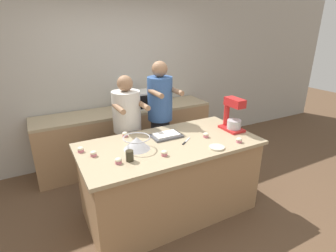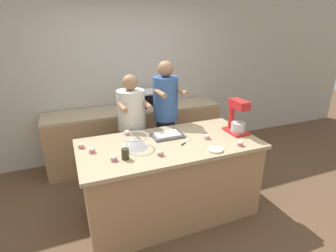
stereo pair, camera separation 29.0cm
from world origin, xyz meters
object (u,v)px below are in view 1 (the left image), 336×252
object	(u,v)px
mixing_bowl	(137,143)
small_plate	(217,147)
microwave_oven	(137,100)
cupcake_5	(125,134)
person_right	(160,121)
cupcake_0	(93,154)
cupcake_6	(164,153)
cupcake_2	(206,135)
person_left	(128,133)
baking_tray	(166,135)
cupcake_4	(81,149)
stand_mixer	(233,116)
cupcake_1	(239,140)
drinking_glass	(130,156)
knife	(186,142)
cupcake_3	(118,161)

from	to	relation	value
mixing_bowl	small_plate	distance (m)	0.85
microwave_oven	cupcake_5	xyz separation A→B (m)	(-0.57, -1.06, -0.09)
person_right	cupcake_0	xyz separation A→B (m)	(-1.07, -0.64, 0.04)
cupcake_5	cupcake_6	world-z (taller)	same
cupcake_2	cupcake_6	size ratio (longest dim) A/B	1.00
person_left	cupcake_0	world-z (taller)	person_left
microwave_oven	cupcake_0	world-z (taller)	microwave_oven
baking_tray	small_plate	size ratio (longest dim) A/B	2.11
person_right	cupcake_4	xyz separation A→B (m)	(-1.16, -0.48, 0.04)
small_plate	cupcake_6	size ratio (longest dim) A/B	2.59
cupcake_6	cupcake_5	bearing A→B (deg)	105.57
stand_mixer	small_plate	world-z (taller)	stand_mixer
stand_mixer	cupcake_1	bearing A→B (deg)	-118.78
drinking_glass	cupcake_2	size ratio (longest dim) A/B	1.66
microwave_oven	knife	xyz separation A→B (m)	(-0.02, -1.53, -0.12)
cupcake_1	cupcake_3	bearing A→B (deg)	172.65
mixing_bowl	cupcake_4	xyz separation A→B (m)	(-0.54, 0.20, -0.04)
cupcake_2	cupcake_6	distance (m)	0.67
baking_tray	mixing_bowl	bearing A→B (deg)	-162.24
person_right	cupcake_5	world-z (taller)	person_right
cupcake_0	cupcake_6	size ratio (longest dim) A/B	1.00
person_right	small_plate	xyz separation A→B (m)	(0.14, -1.08, 0.02)
small_plate	cupcake_4	xyz separation A→B (m)	(-1.30, 0.59, 0.02)
cupcake_2	stand_mixer	bearing A→B (deg)	5.56
baking_tray	cupcake_2	world-z (taller)	cupcake_2
drinking_glass	cupcake_3	size ratio (longest dim) A/B	1.66
cupcake_3	cupcake_4	xyz separation A→B (m)	(-0.27, 0.42, 0.00)
drinking_glass	cupcake_0	distance (m)	0.39
baking_tray	cupcake_0	xyz separation A→B (m)	(-0.87, -0.09, 0.01)
stand_mixer	cupcake_1	distance (m)	0.41
mixing_bowl	knife	world-z (taller)	mixing_bowl
person_left	stand_mixer	size ratio (longest dim) A/B	3.86
baking_tray	microwave_oven	size ratio (longest dim) A/B	0.66
drinking_glass	cupcake_6	distance (m)	0.35
mixing_bowl	knife	bearing A→B (deg)	-9.65
microwave_oven	cupcake_4	distance (m)	1.66
cupcake_1	cupcake_6	size ratio (longest dim) A/B	1.00
person_right	microwave_oven	world-z (taller)	person_right
baking_tray	cupcake_6	xyz separation A→B (m)	(-0.24, -0.42, 0.01)
cupcake_2	cupcake_4	world-z (taller)	same
stand_mixer	cupcake_6	world-z (taller)	stand_mixer
person_right	cupcake_6	world-z (taller)	person_right
stand_mixer	cupcake_0	bearing A→B (deg)	176.74
mixing_bowl	cupcake_2	size ratio (longest dim) A/B	4.52
person_left	cupcake_5	xyz separation A→B (m)	(-0.14, -0.31, 0.13)
drinking_glass	microwave_oven	bearing A→B (deg)	66.09
drinking_glass	small_plate	size ratio (longest dim) A/B	0.64
drinking_glass	cupcake_3	bearing A→B (deg)	178.53
person_right	small_plate	distance (m)	1.08
person_left	stand_mixer	distance (m)	1.36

